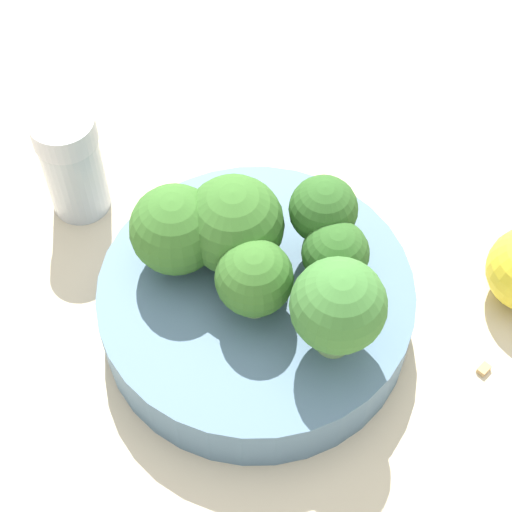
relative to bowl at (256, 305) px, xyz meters
The scene contains 11 objects.
ground_plane 0.02m from the bowl, ahead, with size 3.00×3.00×0.00m, color beige.
bowl is the anchor object (origin of this frame).
broccoli_floret_0 0.05m from the bowl, 124.19° to the right, with size 0.04×0.04×0.05m.
broccoli_floret_1 0.08m from the bowl, 69.41° to the right, with size 0.05×0.05×0.07m.
broccoli_floret_2 0.07m from the bowl, 127.15° to the left, with size 0.05×0.05×0.06m.
broccoli_floret_3 0.07m from the bowl, ahead, with size 0.04×0.04×0.06m.
broccoli_floret_4 0.06m from the bowl, 86.59° to the left, with size 0.06×0.06×0.06m.
broccoli_floret_5 0.06m from the bowl, 23.04° to the right, with size 0.04×0.04×0.05m.
pepper_shaker 0.15m from the bowl, 112.51° to the left, with size 0.04×0.04×0.08m.
almond_crumb_0 0.17m from the bowl, 107.45° to the left, with size 0.01×0.00×0.01m, color olive.
almond_crumb_1 0.14m from the bowl, 43.07° to the right, with size 0.01×0.01×0.01m, color tan.
Camera 1 is at (-0.13, -0.23, 0.46)m, focal length 60.00 mm.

